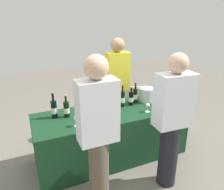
{
  "coord_description": "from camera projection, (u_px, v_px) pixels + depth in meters",
  "views": [
    {
      "loc": [
        -1.11,
        -2.52,
        2.02
      ],
      "look_at": [
        0.0,
        0.0,
        0.99
      ],
      "focal_mm": 34.39,
      "sensor_mm": 36.0,
      "label": 1
    }
  ],
  "objects": [
    {
      "name": "wine_bottle_6",
      "position": [
        135.0,
        96.0,
        3.31
      ],
      "size": [
        0.07,
        0.07,
        0.32
      ],
      "color": "black",
      "rests_on": "tasting_table"
    },
    {
      "name": "wine_glass_3",
      "position": [
        164.0,
        100.0,
        3.19
      ],
      "size": [
        0.06,
        0.06,
        0.13
      ],
      "color": "silver",
      "rests_on": "tasting_table"
    },
    {
      "name": "wine_glass_0",
      "position": [
        76.0,
        119.0,
        2.6
      ],
      "size": [
        0.06,
        0.06,
        0.14
      ],
      "color": "silver",
      "rests_on": "tasting_table"
    },
    {
      "name": "guest_0",
      "position": [
        98.0,
        132.0,
        2.11
      ],
      "size": [
        0.39,
        0.23,
        1.7
      ],
      "rotation": [
        0.0,
        0.0,
        0.0
      ],
      "color": "brown",
      "rests_on": "ground_plane"
    },
    {
      "name": "wine_bottle_3",
      "position": [
        117.0,
        100.0,
        3.12
      ],
      "size": [
        0.08,
        0.08,
        0.32
      ],
      "color": "black",
      "rests_on": "tasting_table"
    },
    {
      "name": "wine_bottle_0",
      "position": [
        54.0,
        109.0,
        2.81
      ],
      "size": [
        0.08,
        0.08,
        0.34
      ],
      "color": "black",
      "rests_on": "tasting_table"
    },
    {
      "name": "server_pouring",
      "position": [
        117.0,
        84.0,
        3.6
      ],
      "size": [
        0.38,
        0.23,
        1.69
      ],
      "rotation": [
        0.0,
        0.0,
        3.12
      ],
      "color": "brown",
      "rests_on": "ground_plane"
    },
    {
      "name": "wine_bottle_4",
      "position": [
        123.0,
        99.0,
        3.16
      ],
      "size": [
        0.07,
        0.07,
        0.33
      ],
      "color": "black",
      "rests_on": "tasting_table"
    },
    {
      "name": "menu_board",
      "position": [
        127.0,
        105.0,
        4.17
      ],
      "size": [
        0.46,
        0.12,
        0.74
      ],
      "primitive_type": "cube",
      "rotation": [
        0.0,
        0.0,
        -0.2
      ],
      "color": "white",
      "rests_on": "ground_plane"
    },
    {
      "name": "tasting_table",
      "position": [
        112.0,
        134.0,
        3.16
      ],
      "size": [
        2.17,
        0.77,
        0.74
      ],
      "primitive_type": "cube",
      "color": "#14381E",
      "rests_on": "ground_plane"
    },
    {
      "name": "wine_glass_1",
      "position": [
        118.0,
        106.0,
        2.95
      ],
      "size": [
        0.07,
        0.07,
        0.15
      ],
      "color": "silver",
      "rests_on": "tasting_table"
    },
    {
      "name": "wine_glass_2",
      "position": [
        148.0,
        106.0,
        2.99
      ],
      "size": [
        0.07,
        0.07,
        0.13
      ],
      "color": "silver",
      "rests_on": "tasting_table"
    },
    {
      "name": "wine_bottle_5",
      "position": [
        131.0,
        98.0,
        3.22
      ],
      "size": [
        0.07,
        0.07,
        0.29
      ],
      "color": "black",
      "rests_on": "tasting_table"
    },
    {
      "name": "ice_bucket",
      "position": [
        146.0,
        95.0,
        3.37
      ],
      "size": [
        0.24,
        0.24,
        0.21
      ],
      "primitive_type": "cylinder",
      "color": "silver",
      "rests_on": "tasting_table"
    },
    {
      "name": "guest_1",
      "position": [
        172.0,
        119.0,
        2.46
      ],
      "size": [
        0.43,
        0.26,
        1.66
      ],
      "rotation": [
        0.0,
        0.0,
        -0.06
      ],
      "color": "black",
      "rests_on": "ground_plane"
    },
    {
      "name": "wine_bottle_2",
      "position": [
        100.0,
        102.0,
        3.08
      ],
      "size": [
        0.06,
        0.06,
        0.31
      ],
      "color": "black",
      "rests_on": "tasting_table"
    },
    {
      "name": "wine_bottle_1",
      "position": [
        67.0,
        109.0,
        2.83
      ],
      "size": [
        0.08,
        0.08,
        0.31
      ],
      "color": "black",
      "rests_on": "tasting_table"
    },
    {
      "name": "ground_plane",
      "position": [
        112.0,
        155.0,
        3.29
      ],
      "size": [
        12.0,
        12.0,
        0.0
      ],
      "primitive_type": "plane",
      "color": "slate"
    }
  ]
}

